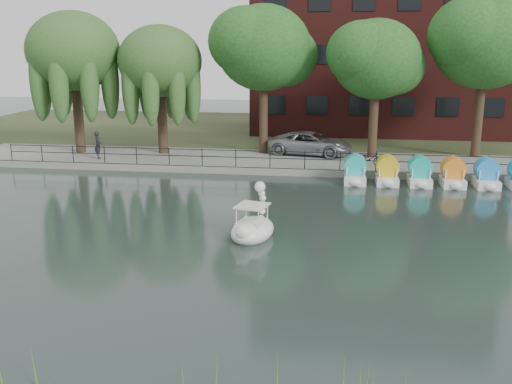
% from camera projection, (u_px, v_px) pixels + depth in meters
% --- Properties ---
extents(ground_plane, '(120.00, 120.00, 0.00)m').
position_uv_depth(ground_plane, '(226.00, 254.00, 20.29)').
color(ground_plane, '#364845').
extents(promenade, '(40.00, 6.00, 0.40)m').
position_uv_depth(promenade, '(275.00, 162.00, 35.59)').
color(promenade, gray).
rests_on(promenade, ground_plane).
extents(kerb, '(40.00, 0.25, 0.40)m').
position_uv_depth(kerb, '(269.00, 172.00, 32.76)').
color(kerb, gray).
rests_on(kerb, ground_plane).
extents(land_strip, '(60.00, 22.00, 0.36)m').
position_uv_depth(land_strip, '(293.00, 130.00, 49.02)').
color(land_strip, '#47512D').
rests_on(land_strip, ground_plane).
extents(railing, '(32.00, 0.05, 1.00)m').
position_uv_depth(railing, '(270.00, 155.00, 32.72)').
color(railing, black).
rests_on(railing, promenade).
extents(apartment_building, '(20.00, 10.07, 18.00)m').
position_uv_depth(apartment_building, '(381.00, 19.00, 45.76)').
color(apartment_building, '#4C1E16').
rests_on(apartment_building, land_strip).
extents(willow_left, '(5.88, 5.88, 9.01)m').
position_uv_depth(willow_left, '(73.00, 52.00, 36.19)').
color(willow_left, '#473323').
rests_on(willow_left, promenade).
extents(willow_mid, '(5.32, 5.32, 8.15)m').
position_uv_depth(willow_mid, '(160.00, 62.00, 36.07)').
color(willow_mid, '#473323').
rests_on(willow_mid, promenade).
extents(broadleaf_center, '(6.00, 6.00, 9.25)m').
position_uv_depth(broadleaf_center, '(264.00, 48.00, 35.94)').
color(broadleaf_center, '#473323').
rests_on(broadleaf_center, promenade).
extents(broadleaf_right, '(5.40, 5.40, 8.32)m').
position_uv_depth(broadleaf_right, '(376.00, 60.00, 34.68)').
color(broadleaf_right, '#473323').
rests_on(broadleaf_right, promenade).
extents(broadleaf_far, '(6.30, 6.30, 9.71)m').
position_uv_depth(broadleaf_far, '(486.00, 43.00, 34.50)').
color(broadleaf_far, '#473323').
rests_on(broadleaf_far, promenade).
extents(minivan, '(3.92, 6.48, 1.68)m').
position_uv_depth(minivan, '(311.00, 142.00, 36.63)').
color(minivan, gray).
rests_on(minivan, promenade).
extents(bicycle, '(0.93, 1.81, 1.00)m').
position_uv_depth(bicycle, '(369.00, 158.00, 33.06)').
color(bicycle, gray).
rests_on(bicycle, promenade).
extents(pedestrian, '(0.77, 0.86, 1.98)m').
position_uv_depth(pedestrian, '(98.00, 143.00, 35.31)').
color(pedestrian, black).
rests_on(pedestrian, promenade).
extents(swan_boat, '(2.02, 2.69, 2.05)m').
position_uv_depth(swan_boat, '(253.00, 226.00, 22.05)').
color(swan_boat, white).
rests_on(swan_boat, ground_plane).
extents(pedal_boat_row, '(11.35, 1.70, 1.40)m').
position_uv_depth(pedal_boat_row, '(453.00, 175.00, 30.08)').
color(pedal_boat_row, white).
rests_on(pedal_boat_row, ground_plane).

